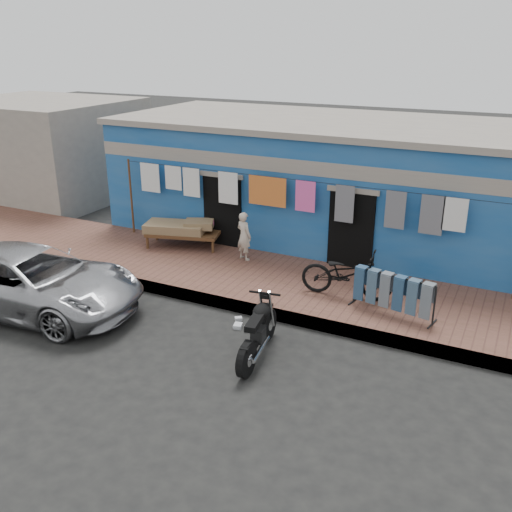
{
  "coord_description": "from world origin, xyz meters",
  "views": [
    {
      "loc": [
        4.96,
        -8.04,
        5.48
      ],
      "look_at": [
        0.0,
        2.0,
        1.15
      ],
      "focal_mm": 40.0,
      "sensor_mm": 36.0,
      "label": 1
    }
  ],
  "objects": [
    {
      "name": "clothesline",
      "position": [
        -0.31,
        4.25,
        1.82
      ],
      "size": [
        10.06,
        0.06,
        2.1
      ],
      "color": "brown",
      "rests_on": "sidewalk"
    },
    {
      "name": "seated_person",
      "position": [
        -1.2,
        3.76,
        0.86
      ],
      "size": [
        0.52,
        0.43,
        1.23
      ],
      "primitive_type": "imported",
      "rotation": [
        0.0,
        0.0,
        2.78
      ],
      "color": "beige",
      "rests_on": "sidewalk"
    },
    {
      "name": "sidewalk",
      "position": [
        0.0,
        3.0,
        0.12
      ],
      "size": [
        28.0,
        3.0,
        0.25
      ],
      "primitive_type": "cube",
      "color": "brown",
      "rests_on": "ground"
    },
    {
      "name": "building",
      "position": [
        -0.0,
        6.99,
        1.69
      ],
      "size": [
        12.2,
        5.2,
        3.36
      ],
      "color": "#144E97",
      "rests_on": "ground"
    },
    {
      "name": "motorcycle",
      "position": [
        0.97,
        0.1,
        0.54
      ],
      "size": [
        1.14,
        1.87,
        1.08
      ],
      "primitive_type": null,
      "rotation": [
        0.0,
        0.0,
        0.17
      ],
      "color": "black",
      "rests_on": "ground"
    },
    {
      "name": "jeans_rack",
      "position": [
        2.84,
        2.44,
        0.68
      ],
      "size": [
        1.93,
        1.03,
        0.86
      ],
      "primitive_type": null,
      "rotation": [
        0.0,
        0.0,
        -0.19
      ],
      "color": "black",
      "rests_on": "sidewalk"
    },
    {
      "name": "charpoy",
      "position": [
        -3.09,
        3.92,
        0.59
      ],
      "size": [
        2.51,
        2.0,
        0.68
      ],
      "primitive_type": null,
      "rotation": [
        0.0,
        0.0,
        0.28
      ],
      "color": "brown",
      "rests_on": "sidewalk"
    },
    {
      "name": "litter_c",
      "position": [
        0.13,
        0.92,
        0.04
      ],
      "size": [
        0.2,
        0.23,
        0.08
      ],
      "primitive_type": "cube",
      "rotation": [
        0.0,
        0.0,
        1.82
      ],
      "color": "silver",
      "rests_on": "ground"
    },
    {
      "name": "neighbor_left",
      "position": [
        -11.0,
        7.0,
        1.7
      ],
      "size": [
        6.0,
        5.0,
        3.4
      ],
      "primitive_type": "cube",
      "color": "#9E9384",
      "rests_on": "ground"
    },
    {
      "name": "litter_a",
      "position": [
        0.38,
        0.9,
        0.04
      ],
      "size": [
        0.23,
        0.21,
        0.08
      ],
      "primitive_type": "cube",
      "rotation": [
        0.0,
        0.0,
        0.53
      ],
      "color": "silver",
      "rests_on": "ground"
    },
    {
      "name": "litter_b",
      "position": [
        -0.01,
        1.2,
        0.04
      ],
      "size": [
        0.18,
        0.17,
        0.07
      ],
      "primitive_type": "cube",
      "rotation": [
        0.0,
        0.0,
        0.64
      ],
      "color": "silver",
      "rests_on": "ground"
    },
    {
      "name": "curb",
      "position": [
        0.0,
        1.55,
        0.12
      ],
      "size": [
        28.0,
        0.1,
        0.25
      ],
      "primitive_type": "cube",
      "color": "gray",
      "rests_on": "ground"
    },
    {
      "name": "ground",
      "position": [
        0.0,
        0.0,
        0.0
      ],
      "size": [
        80.0,
        80.0,
        0.0
      ],
      "primitive_type": "plane",
      "color": "black",
      "rests_on": "ground"
    },
    {
      "name": "bicycle",
      "position": [
        1.75,
        2.8,
        0.88
      ],
      "size": [
        2.0,
        0.9,
        1.25
      ],
      "primitive_type": "imported",
      "rotation": [
        0.0,
        0.0,
        1.69
      ],
      "color": "black",
      "rests_on": "sidewalk"
    },
    {
      "name": "car",
      "position": [
        -4.16,
        -0.27,
        0.69
      ],
      "size": [
        5.1,
        2.75,
        1.38
      ],
      "primitive_type": "imported",
      "rotation": [
        0.0,
        0.0,
        1.68
      ],
      "color": "#A9AAAE",
      "rests_on": "ground"
    }
  ]
}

